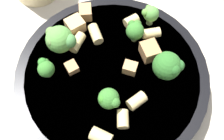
{
  "coord_description": "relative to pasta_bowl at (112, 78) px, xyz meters",
  "views": [
    {
      "loc": [
        0.04,
        -0.16,
        0.38
      ],
      "look_at": [
        0.0,
        0.0,
        0.05
      ],
      "focal_mm": 45.0,
      "sensor_mm": 36.0,
      "label": 1
    }
  ],
  "objects": [
    {
      "name": "broccoli_floret_2",
      "position": [
        0.03,
        0.09,
        0.04
      ],
      "size": [
        0.02,
        0.02,
        0.03
      ],
      "color": "#9EC175",
      "rests_on": "pasta_bowl"
    },
    {
      "name": "broccoli_floret_4",
      "position": [
        -0.08,
        0.02,
        0.04
      ],
      "size": [
        0.05,
        0.04,
        0.04
      ],
      "color": "#84AD60",
      "rests_on": "pasta_bowl"
    },
    {
      "name": "broccoli_floret_1",
      "position": [
        0.02,
        0.06,
        0.04
      ],
      "size": [
        0.02,
        0.03,
        0.03
      ],
      "color": "#84AD60",
      "rests_on": "pasta_bowl"
    },
    {
      "name": "rigatoni_2",
      "position": [
        0.04,
        0.07,
        0.02
      ],
      "size": [
        0.03,
        0.02,
        0.01
      ],
      "primitive_type": "cylinder",
      "rotation": [
        1.57,
        0.0,
        1.97
      ],
      "color": "#E0C67F",
      "rests_on": "pasta_bowl"
    },
    {
      "name": "rigatoni_5",
      "position": [
        -0.04,
        0.05,
        0.02
      ],
      "size": [
        0.03,
        0.03,
        0.01
      ],
      "primitive_type": "cylinder",
      "rotation": [
        1.57,
        0.0,
        0.57
      ],
      "color": "#E0C67F",
      "rests_on": "pasta_bowl"
    },
    {
      "name": "rigatoni_6",
      "position": [
        0.01,
        0.09,
        0.02
      ],
      "size": [
        0.02,
        0.02,
        0.01
      ],
      "primitive_type": "cylinder",
      "rotation": [
        1.57,
        0.0,
        2.34
      ],
      "color": "#E0C67F",
      "rests_on": "pasta_bowl"
    },
    {
      "name": "rigatoni_1",
      "position": [
        -0.06,
        0.03,
        0.02
      ],
      "size": [
        0.02,
        0.03,
        0.01
      ],
      "primitive_type": "cylinder",
      "rotation": [
        1.57,
        0.0,
        2.95
      ],
      "color": "#E0C67F",
      "rests_on": "pasta_bowl"
    },
    {
      "name": "chicken_chunk_0",
      "position": [
        0.02,
        0.01,
        0.02
      ],
      "size": [
        0.02,
        0.02,
        0.01
      ],
      "primitive_type": "cube",
      "rotation": [
        0.0,
        0.0,
        3.05
      ],
      "color": "tan",
      "rests_on": "pasta_bowl"
    },
    {
      "name": "rigatoni_3",
      "position": [
        0.03,
        -0.06,
        0.02
      ],
      "size": [
        0.02,
        0.02,
        0.01
      ],
      "primitive_type": "cylinder",
      "rotation": [
        1.57,
        0.0,
        0.23
      ],
      "color": "#E0C67F",
      "rests_on": "pasta_bowl"
    },
    {
      "name": "chicken_chunk_1",
      "position": [
        0.04,
        0.04,
        0.03
      ],
      "size": [
        0.03,
        0.03,
        0.02
      ],
      "primitive_type": "cube",
      "rotation": [
        0.0,
        0.0,
        2.14
      ],
      "color": "#A87A4C",
      "rests_on": "pasta_bowl"
    },
    {
      "name": "chicken_chunk_3",
      "position": [
        -0.06,
        0.09,
        0.02
      ],
      "size": [
        0.02,
        0.03,
        0.02
      ],
      "primitive_type": "cube",
      "rotation": [
        0.0,
        0.0,
        1.87
      ],
      "color": "tan",
      "rests_on": "pasta_bowl"
    },
    {
      "name": "ground_plane",
      "position": [
        0.0,
        0.0,
        -0.02
      ],
      "size": [
        2.0,
        2.0,
        0.0
      ],
      "primitive_type": "plane",
      "color": "#BCB29E"
    },
    {
      "name": "broccoli_floret_3",
      "position": [
        0.07,
        0.01,
        0.04
      ],
      "size": [
        0.04,
        0.04,
        0.04
      ],
      "color": "#93B766",
      "rests_on": "pasta_bowl"
    },
    {
      "name": "chicken_chunk_2",
      "position": [
        -0.07,
        0.06,
        0.03
      ],
      "size": [
        0.03,
        0.03,
        0.02
      ],
      "primitive_type": "cube",
      "rotation": [
        0.0,
        0.0,
        0.81
      ],
      "color": "tan",
      "rests_on": "pasta_bowl"
    },
    {
      "name": "chicken_chunk_4",
      "position": [
        -0.05,
        -0.01,
        0.02
      ],
      "size": [
        0.02,
        0.02,
        0.01
      ],
      "primitive_type": "cube",
      "rotation": [
        0.0,
        0.0,
        2.32
      ],
      "color": "#A87A4C",
      "rests_on": "pasta_bowl"
    },
    {
      "name": "pasta_bowl",
      "position": [
        0.0,
        0.0,
        0.0
      ],
      "size": [
        0.26,
        0.26,
        0.04
      ],
      "color": "black",
      "rests_on": "ground_plane"
    },
    {
      "name": "rigatoni_0",
      "position": [
        0.01,
        -0.09,
        0.02
      ],
      "size": [
        0.03,
        0.02,
        0.02
      ],
      "primitive_type": "cylinder",
      "rotation": [
        1.57,
        0.0,
        1.34
      ],
      "color": "#E0C67F",
      "rests_on": "pasta_bowl"
    },
    {
      "name": "broccoli_floret_0",
      "position": [
        0.01,
        -0.04,
        0.03
      ],
      "size": [
        0.03,
        0.03,
        0.03
      ],
      "color": "#9EC175",
      "rests_on": "pasta_bowl"
    },
    {
      "name": "rigatoni_4",
      "position": [
        0.04,
        -0.03,
        0.02
      ],
      "size": [
        0.03,
        0.03,
        0.01
      ],
      "primitive_type": "cylinder",
      "rotation": [
        1.57,
        0.0,
        2.44
      ],
      "color": "#E0C67F",
      "rests_on": "pasta_bowl"
    },
    {
      "name": "broccoli_floret_5",
      "position": [
        -0.08,
        -0.02,
        0.03
      ],
      "size": [
        0.02,
        0.02,
        0.03
      ],
      "color": "#84AD60",
      "rests_on": "pasta_bowl"
    }
  ]
}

